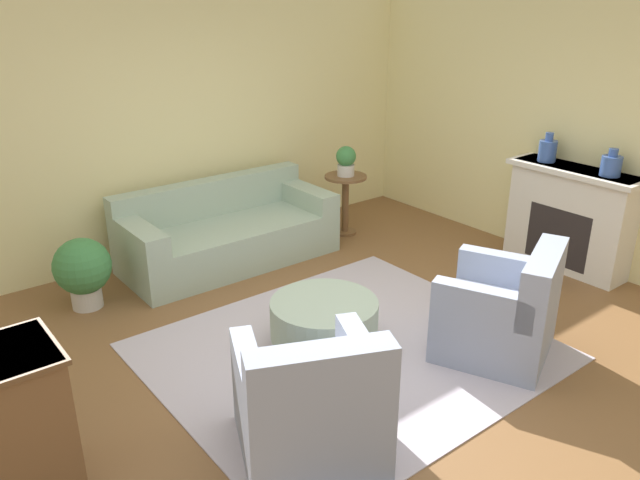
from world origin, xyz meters
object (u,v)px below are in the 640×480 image
potted_plant_floor (83,269)px  vase_mantel_near (548,150)px  side_table (345,195)px  armchair_left (311,406)px  potted_plant_on_side_table (346,160)px  couch (227,234)px  vase_mantel_far (611,165)px  ottoman_table (324,319)px  armchair_right (503,313)px

potted_plant_floor → vase_mantel_near: bearing=-23.7°
side_table → potted_plant_floor: bearing=179.3°
armchair_left → potted_plant_on_side_table: (2.61, 2.75, 0.53)m
couch → potted_plant_on_side_table: (1.49, -0.16, 0.58)m
side_table → armchair_left: bearing=-133.5°
couch → vase_mantel_far: vase_mantel_far is taller
side_table → vase_mantel_far: 2.80m
side_table → potted_plant_floor: (-3.03, 0.04, -0.10)m
potted_plant_on_side_table → ottoman_table: bearing=-134.0°
armchair_right → side_table: 2.85m
side_table → vase_mantel_near: 2.24m
armchair_left → vase_mantel_near: size_ratio=3.70×
couch → armchair_left: (-1.12, -2.91, 0.05)m
armchair_right → potted_plant_on_side_table: (0.73, 2.75, 0.53)m
armchair_right → potted_plant_on_side_table: potted_plant_on_side_table is taller
ottoman_table → potted_plant_on_side_table: bearing=46.0°
armchair_right → vase_mantel_far: (1.88, 0.28, 0.81)m
armchair_right → ottoman_table: armchair_right is taller
ottoman_table → vase_mantel_far: (2.94, -0.60, 0.88)m
potted_plant_floor → armchair_left: bearing=-81.4°
armchair_left → side_table: (2.61, 2.75, 0.12)m
vase_mantel_far → potted_plant_floor: 4.93m
vase_mantel_far → potted_plant_on_side_table: size_ratio=0.77×
armchair_left → armchair_right: bearing=0.0°
couch → armchair_left: size_ratio=2.01×
side_table → vase_mantel_far: vase_mantel_far is taller
vase_mantel_near → potted_plant_on_side_table: size_ratio=0.87×
potted_plant_floor → ottoman_table: bearing=-57.2°
armchair_right → potted_plant_floor: size_ratio=1.67×
ottoman_table → vase_mantel_far: vase_mantel_far is taller
vase_mantel_far → potted_plant_floor: size_ratio=0.40×
armchair_left → potted_plant_floor: (-0.42, 2.79, 0.02)m
couch → vase_mantel_far: (2.63, -2.63, 0.86)m
armchair_right → vase_mantel_near: size_ratio=3.70×
potted_plant_floor → side_table: bearing=-0.7°
vase_mantel_near → vase_mantel_far: bearing=-90.0°
armchair_left → potted_plant_floor: armchair_left is taller
ottoman_table → vase_mantel_far: size_ratio=3.25×
armchair_right → potted_plant_floor: 3.61m
side_table → ottoman_table: bearing=-134.0°
ottoman_table → potted_plant_floor: size_ratio=1.29×
ottoman_table → vase_mantel_near: (2.94, 0.07, 0.89)m
armchair_right → ottoman_table: (-1.07, 0.88, -0.07)m
potted_plant_on_side_table → vase_mantel_far: bearing=-65.1°
couch → side_table: bearing=-6.2°
armchair_right → side_table: bearing=75.0°
couch → ottoman_table: 2.05m
couch → vase_mantel_near: size_ratio=7.44×
couch → armchair_left: bearing=-111.1°
couch → potted_plant_floor: 1.55m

